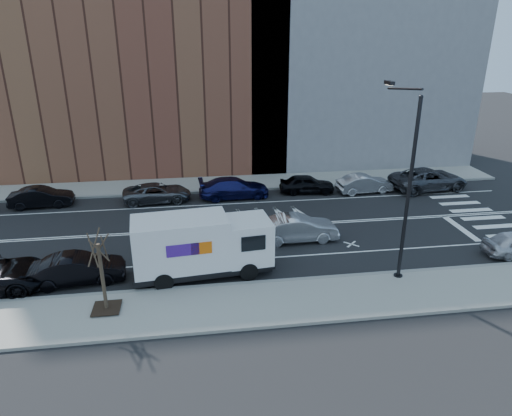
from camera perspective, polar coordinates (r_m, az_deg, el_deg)
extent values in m
plane|color=black|center=(28.86, -1.67, -2.45)|extent=(120.00, 120.00, 0.00)
cube|color=gray|center=(21.14, 1.10, -11.83)|extent=(44.00, 3.60, 0.15)
cube|color=gray|center=(37.03, -3.22, 3.11)|extent=(44.00, 3.60, 0.15)
cube|color=gray|center=(22.64, 0.37, -9.35)|extent=(44.00, 0.25, 0.17)
cube|color=gray|center=(35.32, -2.96, 2.22)|extent=(44.00, 0.25, 0.17)
cube|color=brown|center=(42.17, -16.02, 19.71)|extent=(26.00, 10.00, 22.00)
cube|color=slate|center=(44.44, 12.46, 22.65)|extent=(20.00, 10.00, 26.00)
cylinder|color=black|center=(22.45, 18.53, 1.66)|extent=(0.18, 0.18, 9.00)
cylinder|color=black|center=(24.22, 17.31, -8.19)|extent=(0.44, 0.44, 0.20)
sphere|color=black|center=(21.46, 19.94, 12.91)|extent=(0.20, 0.20, 0.20)
cylinder|color=black|center=(22.95, 18.03, 13.99)|extent=(0.11, 3.49, 0.48)
cube|color=black|center=(24.47, 16.33, 14.80)|extent=(0.25, 0.80, 0.18)
cube|color=#FFF2CC|center=(24.48, 16.31, 14.57)|extent=(0.18, 0.55, 0.03)
cube|color=black|center=(21.59, -18.16, -11.77)|extent=(1.20, 1.20, 0.04)
cylinder|color=#382B1E|center=(20.82, -18.64, -8.25)|extent=(0.16, 0.16, 3.20)
cylinder|color=#382B1E|center=(20.15, -18.41, -4.76)|extent=(0.06, 0.80, 1.44)
cylinder|color=#382B1E|center=(20.39, -18.78, -4.49)|extent=(0.81, 0.31, 1.19)
cylinder|color=#382B1E|center=(20.37, -19.60, -4.63)|extent=(0.58, 0.76, 1.50)
cylinder|color=#382B1E|center=(20.11, -19.74, -4.99)|extent=(0.47, 0.61, 1.37)
cylinder|color=#382B1E|center=(19.97, -19.01, -5.08)|extent=(0.72, 0.29, 1.13)
cube|color=black|center=(23.47, -6.78, -7.18)|extent=(6.99, 2.98, 0.33)
cube|color=white|center=(23.29, -1.01, -3.93)|extent=(2.42, 2.57, 2.19)
cube|color=black|center=(23.40, 1.65, -2.92)|extent=(0.27, 2.02, 1.04)
cube|color=black|center=(22.10, -0.32, -4.45)|extent=(1.20, 0.17, 0.77)
cube|color=black|center=(24.21, -1.65, -2.06)|extent=(1.20, 0.17, 0.77)
cube|color=black|center=(24.01, 1.51, -6.03)|extent=(0.39, 2.20, 0.38)
cube|color=white|center=(22.75, -9.40, -4.26)|extent=(4.82, 2.87, 2.52)
cube|color=#47198C|center=(21.58, -9.13, -5.24)|extent=(1.53, 0.18, 0.60)
cube|color=orange|center=(21.65, -6.82, -5.02)|extent=(0.98, 0.12, 0.60)
cube|color=#47198C|center=(23.80, -9.69, -2.66)|extent=(1.53, 0.18, 0.60)
cube|color=orange|center=(23.86, -7.60, -2.47)|extent=(0.98, 0.12, 0.60)
cylinder|color=black|center=(22.86, -0.91, -7.94)|extent=(0.95, 0.40, 0.92)
cylinder|color=black|center=(24.75, -2.06, -5.53)|extent=(0.95, 0.40, 0.92)
cylinder|color=black|center=(22.42, -11.46, -9.04)|extent=(0.95, 0.40, 0.92)
cylinder|color=black|center=(24.35, -11.75, -6.48)|extent=(0.95, 0.40, 0.92)
imported|color=black|center=(35.40, -25.26, 1.24)|extent=(4.36, 1.79, 1.41)
imported|color=#4E5056|center=(33.74, -12.26, 1.87)|extent=(4.98, 2.58, 1.34)
imported|color=#171852|center=(33.83, -2.77, 2.54)|extent=(5.29, 2.38, 1.50)
imported|color=black|center=(35.01, 6.36, 3.01)|extent=(4.28, 2.07, 1.41)
imported|color=#B3B4B8|center=(35.85, 13.41, 2.98)|extent=(4.35, 1.84, 1.40)
imported|color=#434449|center=(37.97, 20.77, 3.40)|extent=(6.32, 3.50, 1.67)
imported|color=silver|center=(26.94, 5.25, -2.54)|extent=(4.73, 1.76, 1.54)
imported|color=black|center=(24.15, -21.36, -7.12)|extent=(4.58, 2.00, 1.47)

